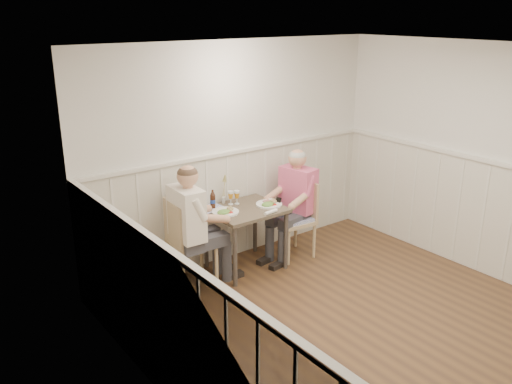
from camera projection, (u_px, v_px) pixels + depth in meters
ground_plane at (372, 333)px, 5.13m from camera, size 4.50×4.50×0.00m
room_shell at (385, 180)px, 4.64m from camera, size 4.04×4.54×2.60m
wainscot at (325, 243)px, 5.43m from camera, size 4.00×4.49×1.34m
dining_table at (246, 217)px, 6.23m from camera, size 0.82×0.70×0.75m
chair_right at (297, 216)px, 6.62m from camera, size 0.48×0.48×0.95m
chair_left at (187, 239)px, 5.90m from camera, size 0.51×0.51×0.98m
man_in_pink at (295, 211)px, 6.63m from camera, size 0.69×0.49×1.36m
diner_cream at (191, 236)px, 5.82m from camera, size 0.66×0.46×1.41m
plate_man at (269, 203)px, 6.27m from camera, size 0.31×0.31×0.08m
plate_diner at (225, 211)px, 6.03m from camera, size 0.31×0.31×0.08m
beer_glass_a at (237, 195)px, 6.29m from camera, size 0.07×0.07×0.16m
beer_glass_b at (231, 195)px, 6.28m from camera, size 0.07×0.07×0.17m
beer_bottle at (213, 200)px, 6.16m from camera, size 0.06×0.06×0.22m
rolled_napkin at (271, 212)px, 6.02m from camera, size 0.18×0.06×0.04m
grass_vase at (223, 190)px, 6.31m from camera, size 0.04×0.04×0.36m
gingham_mat at (210, 208)px, 6.18m from camera, size 0.33×0.28×0.01m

